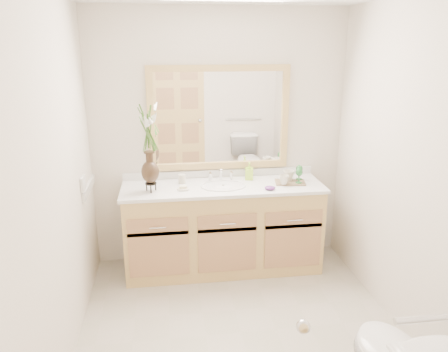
{
  "coord_description": "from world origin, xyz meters",
  "views": [
    {
      "loc": [
        -0.51,
        -2.74,
        2.08
      ],
      "look_at": [
        -0.04,
        0.65,
        1.03
      ],
      "focal_mm": 35.0,
      "sensor_mm": 36.0,
      "label": 1
    }
  ],
  "objects": [
    {
      "name": "floor",
      "position": [
        0.0,
        0.0,
        0.0
      ],
      "size": [
        2.6,
        2.6,
        0.0
      ],
      "primitive_type": "plane",
      "color": "#BAB19E",
      "rests_on": "ground"
    },
    {
      "name": "mug_left",
      "position": [
        0.55,
        0.94,
        0.89
      ],
      "size": [
        0.11,
        0.11,
        0.09
      ],
      "primitive_type": "imported",
      "rotation": [
        0.0,
        0.0,
        -0.28
      ],
      "color": "beige",
      "rests_on": "tray"
    },
    {
      "name": "wall_back",
      "position": [
        0.0,
        1.3,
        1.2
      ],
      "size": [
        2.4,
        0.02,
        2.4
      ],
      "primitive_type": "cube",
      "color": "beige",
      "rests_on": "floor"
    },
    {
      "name": "mug_right",
      "position": [
        0.63,
        1.04,
        0.89
      ],
      "size": [
        0.1,
        0.1,
        0.1
      ],
      "primitive_type": "imported",
      "rotation": [
        0.0,
        0.0,
        0.0
      ],
      "color": "beige",
      "rests_on": "tray"
    },
    {
      "name": "door",
      "position": [
        -0.3,
        -1.29,
        1.0
      ],
      "size": [
        0.8,
        0.03,
        2.0
      ],
      "primitive_type": "cube",
      "color": "tan",
      "rests_on": "floor"
    },
    {
      "name": "mirror",
      "position": [
        0.0,
        1.28,
        1.41
      ],
      "size": [
        1.32,
        0.04,
        0.97
      ],
      "color": "white",
      "rests_on": "wall_back"
    },
    {
      "name": "sink",
      "position": [
        0.0,
        1.0,
        0.78
      ],
      "size": [
        0.38,
        0.34,
        0.23
      ],
      "color": "white",
      "rests_on": "counter"
    },
    {
      "name": "vanity",
      "position": [
        0.0,
        1.01,
        0.4
      ],
      "size": [
        1.8,
        0.55,
        0.8
      ],
      "color": "tan",
      "rests_on": "floor"
    },
    {
      "name": "purple_dish",
      "position": [
        0.4,
        0.84,
        0.85
      ],
      "size": [
        0.1,
        0.08,
        0.03
      ],
      "primitive_type": "ellipsoid",
      "rotation": [
        0.0,
        0.0,
        0.06
      ],
      "color": "#5E2674",
      "rests_on": "counter"
    },
    {
      "name": "counter",
      "position": [
        0.0,
        1.01,
        0.82
      ],
      "size": [
        1.84,
        0.57,
        0.03
      ],
      "primitive_type": "cube",
      "color": "white",
      "rests_on": "vanity"
    },
    {
      "name": "soap_dish",
      "position": [
        -0.37,
        0.94,
        0.84
      ],
      "size": [
        0.11,
        0.11,
        0.04
      ],
      "color": "beige",
      "rests_on": "counter"
    },
    {
      "name": "wall_left",
      "position": [
        -1.2,
        0.0,
        1.2
      ],
      "size": [
        0.02,
        2.6,
        2.4
      ],
      "primitive_type": "cube",
      "color": "beige",
      "rests_on": "floor"
    },
    {
      "name": "soap_bottle",
      "position": [
        0.27,
        1.16,
        0.9
      ],
      "size": [
        0.08,
        0.08,
        0.15
      ],
      "primitive_type": "imported",
      "rotation": [
        0.0,
        0.0,
        -0.19
      ],
      "color": "#ADEB37",
      "rests_on": "counter"
    },
    {
      "name": "goblet_front",
      "position": [
        0.7,
        0.95,
        0.94
      ],
      "size": [
        0.06,
        0.06,
        0.14
      ],
      "color": "#236A2B",
      "rests_on": "tray"
    },
    {
      "name": "tumbler",
      "position": [
        -0.37,
        1.13,
        0.87
      ],
      "size": [
        0.07,
        0.07,
        0.08
      ],
      "primitive_type": "cylinder",
      "color": "beige",
      "rests_on": "counter"
    },
    {
      "name": "goblet_back",
      "position": [
        0.73,
        1.06,
        0.94
      ],
      "size": [
        0.06,
        0.06,
        0.14
      ],
      "color": "#236A2B",
      "rests_on": "tray"
    },
    {
      "name": "wall_right",
      "position": [
        1.2,
        0.0,
        1.2
      ],
      "size": [
        0.02,
        2.6,
        2.4
      ],
      "primitive_type": "cube",
      "color": "beige",
      "rests_on": "floor"
    },
    {
      "name": "flower_vase",
      "position": [
        -0.65,
        0.94,
        1.33
      ],
      "size": [
        0.18,
        0.18,
        0.74
      ],
      "rotation": [
        0.0,
        0.0,
        -0.24
      ],
      "color": "black",
      "rests_on": "counter"
    },
    {
      "name": "switch_plate",
      "position": [
        -1.19,
        0.76,
        0.98
      ],
      "size": [
        0.02,
        0.12,
        0.12
      ],
      "primitive_type": "cube",
      "color": "white",
      "rests_on": "wall_left"
    },
    {
      "name": "wall_front",
      "position": [
        0.0,
        -1.3,
        1.2
      ],
      "size": [
        2.4,
        0.02,
        2.4
      ],
      "primitive_type": "cube",
      "color": "beige",
      "rests_on": "floor"
    },
    {
      "name": "tray",
      "position": [
        0.63,
        1.0,
        0.84
      ],
      "size": [
        0.3,
        0.22,
        0.01
      ],
      "primitive_type": "cube",
      "rotation": [
        0.0,
        0.0,
        -0.16
      ],
      "color": "brown",
      "rests_on": "counter"
    }
  ]
}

